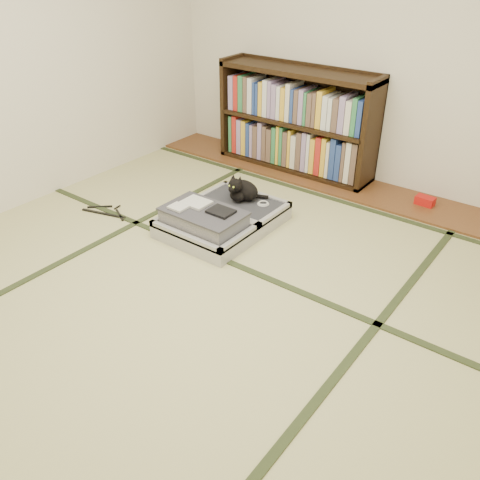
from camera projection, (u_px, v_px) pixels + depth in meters
The scene contains 10 objects.
floor at pixel (200, 295), 3.15m from camera, with size 4.50×4.50×0.00m, color #C4B883.
wood_strip at pixel (347, 186), 4.52m from camera, with size 4.00×0.50×0.02m, color brown.
red_item at pixel (425, 201), 4.16m from camera, with size 0.15×0.09×0.07m, color red.
room_shell at pixel (187, 47), 2.40m from camera, with size 4.50×4.50×4.50m.
tatami_borders at pixel (247, 260), 3.49m from camera, with size 4.00×4.50×0.01m.
bookcase at pixel (296, 123), 4.65m from camera, with size 1.51×0.35×0.97m.
suitcase at pixel (220, 219), 3.81m from camera, with size 0.67×0.89×0.26m.
cat at pixel (242, 190), 3.96m from camera, with size 0.30×0.30×0.24m.
cable_coil at pixel (263, 204), 3.93m from camera, with size 0.09×0.09×0.02m.
hanger at pixel (107, 212), 4.09m from camera, with size 0.41×0.24×0.01m.
Camera 1 is at (1.73, -1.87, 1.91)m, focal length 38.00 mm.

